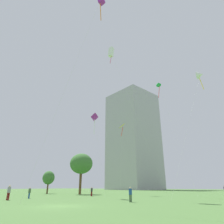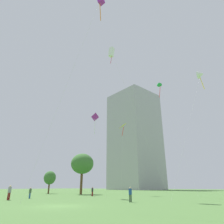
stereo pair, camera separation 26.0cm
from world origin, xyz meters
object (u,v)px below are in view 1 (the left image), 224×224
Objects in this scene: person_standing_0 at (29,192)px; kite_flying_1 at (111,52)px; kite_flying_5 at (122,127)px; distant_highrise_0 at (133,139)px; kite_flying_0 at (158,84)px; park_tree_1 at (81,164)px; person_standing_5 at (9,191)px; kite_flying_3 at (200,75)px; person_standing_2 at (130,193)px; person_standing_4 at (92,191)px; kite_flying_2 at (95,119)px; park_tree_0 at (49,178)px.

person_standing_0 is 29.54m from kite_flying_1.
distant_highrise_0 is at bearing 114.72° from kite_flying_5.
kite_flying_1 reaches higher than person_standing_0.
kite_flying_0 reaches higher than park_tree_1.
kite_flying_3 is (23.41, 17.89, 19.21)m from person_standing_5.
distant_highrise_0 reaches higher than person_standing_2.
person_standing_4 is at bearing -53.43° from distant_highrise_0.
person_standing_5 is (-2.03, -15.15, 0.15)m from person_standing_4.
person_standing_4 is 27.66m from kite_flying_1.
person_standing_0 is 0.06× the size of kite_flying_0.
kite_flying_1 is at bearing -159.53° from kite_flying_3.
person_standing_2 is 1.03× the size of person_standing_4.
person_standing_4 is 0.08× the size of kite_flying_3.
kite_flying_2 is at bearing -160.92° from kite_flying_3.
kite_flying_1 reaches higher than park_tree_0.
person_standing_2 is 34.91m from park_tree_0.
kite_flying_2 reaches higher than park_tree_1.
person_standing_5 is at bearing -100.98° from kite_flying_5.
park_tree_1 reaches higher than person_standing_2.
kite_flying_3 is at bearing -3.33° from park_tree_0.
kite_flying_3 is 42.98m from park_tree_0.
park_tree_1 reaches higher than park_tree_0.
person_standing_4 is at bearing 81.71° from person_standing_0.
kite_flying_3 is at bearing 36.94° from person_standing_2.
person_standing_4 is 0.17× the size of park_tree_1.
distant_highrise_0 reaches higher than person_standing_0.
kite_flying_3 reaches higher than person_standing_4.
kite_flying_0 reaches higher than park_tree_0.
kite_flying_1 reaches higher than kite_flying_2.
person_standing_0 is 0.07× the size of kite_flying_3.
park_tree_0 is (-39.62, 2.30, -16.49)m from kite_flying_3.
kite_flying_0 is at bearing 13.94° from park_tree_0.
person_standing_4 is 88.85m from distant_highrise_0.
kite_flying_0 is (10.61, 12.21, 24.96)m from person_standing_4.
person_standing_4 is at bearing -107.35° from kite_flying_5.
kite_flying_3 is at bearing 20.47° from kite_flying_1.
kite_flying_5 is 79.39m from distant_highrise_0.
person_standing_0 is 0.98× the size of person_standing_4.
park_tree_1 is at bearing 124.11° from person_standing_2.
kite_flying_0 is 14.46m from kite_flying_5.
kite_flying_5 is (-0.59, 11.28, 1.32)m from kite_flying_2.
person_standing_0 is 34.14m from kite_flying_3.
kite_flying_2 is at bearing 129.72° from person_standing_2.
park_tree_0 is (-28.85, -7.16, -22.09)m from kite_flying_0.
kite_flying_2 reaches higher than person_standing_4.
park_tree_1 is (-29.33, 3.01, -13.48)m from kite_flying_3.
person_standing_5 is 0.12× the size of kite_flying_5.
person_standing_5 is at bearing 76.52° from person_standing_4.
kite_flying_1 is 0.49× the size of distant_highrise_0.
person_standing_5 is 35.18m from kite_flying_3.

